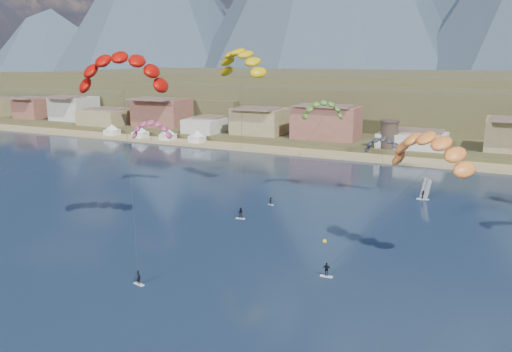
{
  "coord_description": "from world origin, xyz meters",
  "views": [
    {
      "loc": [
        35.59,
        -41.91,
        28.99
      ],
      "look_at": [
        0.0,
        32.0,
        10.0
      ],
      "focal_mm": 36.17,
      "sensor_mm": 36.0,
      "label": 1
    }
  ],
  "objects_px": {
    "kitesurfer_green": "(322,108)",
    "watchtower": "(389,134)",
    "buoy": "(325,241)",
    "kitesurfer_yellow": "(242,59)",
    "kitesurfer_orange": "(431,145)",
    "windsurfer": "(424,193)",
    "kitesurfer_red": "(122,66)"
  },
  "relations": [
    {
      "from": "kitesurfer_green",
      "to": "buoy",
      "type": "xyz_separation_m",
      "value": [
        9.71,
        -26.02,
        -18.75
      ]
    },
    {
      "from": "windsurfer",
      "to": "watchtower",
      "type": "bearing_deg",
      "value": 109.93
    },
    {
      "from": "kitesurfer_orange",
      "to": "buoy",
      "type": "relative_size",
      "value": 33.56
    },
    {
      "from": "kitesurfer_red",
      "to": "kitesurfer_yellow",
      "type": "xyz_separation_m",
      "value": [
        1.68,
        35.55,
        0.91
      ]
    },
    {
      "from": "windsurfer",
      "to": "kitesurfer_red",
      "type": "bearing_deg",
      "value": -129.29
    },
    {
      "from": "kitesurfer_orange",
      "to": "kitesurfer_green",
      "type": "height_order",
      "value": "kitesurfer_green"
    },
    {
      "from": "watchtower",
      "to": "buoy",
      "type": "relative_size",
      "value": 12.75
    },
    {
      "from": "kitesurfer_yellow",
      "to": "buoy",
      "type": "distance_m",
      "value": 44.43
    },
    {
      "from": "watchtower",
      "to": "windsurfer",
      "type": "xyz_separation_m",
      "value": [
        17.2,
        -47.44,
        -4.95
      ]
    },
    {
      "from": "kitesurfer_red",
      "to": "buoy",
      "type": "distance_m",
      "value": 41.42
    },
    {
      "from": "watchtower",
      "to": "buoy",
      "type": "bearing_deg",
      "value": -85.3
    },
    {
      "from": "windsurfer",
      "to": "kitesurfer_orange",
      "type": "bearing_deg",
      "value": -82.34
    },
    {
      "from": "watchtower",
      "to": "kitesurfer_red",
      "type": "xyz_separation_m",
      "value": [
        -21.12,
        -94.27,
        21.33
      ]
    },
    {
      "from": "kitesurfer_orange",
      "to": "kitesurfer_yellow",
      "type": "bearing_deg",
      "value": 149.12
    },
    {
      "from": "kitesurfer_red",
      "to": "buoy",
      "type": "xyz_separation_m",
      "value": [
        27.75,
        13.58,
        -27.58
      ]
    },
    {
      "from": "watchtower",
      "to": "windsurfer",
      "type": "distance_m",
      "value": 50.7
    },
    {
      "from": "kitesurfer_green",
      "to": "watchtower",
      "type": "bearing_deg",
      "value": 86.77
    },
    {
      "from": "kitesurfer_green",
      "to": "windsurfer",
      "type": "relative_size",
      "value": 5.02
    },
    {
      "from": "windsurfer",
      "to": "kitesurfer_yellow",
      "type": "bearing_deg",
      "value": -162.87
    },
    {
      "from": "watchtower",
      "to": "kitesurfer_red",
      "type": "relative_size",
      "value": 0.26
    },
    {
      "from": "kitesurfer_red",
      "to": "windsurfer",
      "type": "bearing_deg",
      "value": 50.71
    },
    {
      "from": "watchtower",
      "to": "kitesurfer_orange",
      "type": "xyz_separation_m",
      "value": [
        22.05,
        -83.54,
        10.96
      ]
    },
    {
      "from": "buoy",
      "to": "kitesurfer_yellow",
      "type": "bearing_deg",
      "value": 139.89
    },
    {
      "from": "kitesurfer_yellow",
      "to": "kitesurfer_green",
      "type": "relative_size",
      "value": 1.52
    },
    {
      "from": "kitesurfer_green",
      "to": "kitesurfer_yellow",
      "type": "bearing_deg",
      "value": -166.08
    },
    {
      "from": "kitesurfer_yellow",
      "to": "kitesurfer_orange",
      "type": "height_order",
      "value": "kitesurfer_yellow"
    },
    {
      "from": "kitesurfer_green",
      "to": "windsurfer",
      "type": "bearing_deg",
      "value": 19.64
    },
    {
      "from": "kitesurfer_yellow",
      "to": "buoy",
      "type": "bearing_deg",
      "value": -40.11
    },
    {
      "from": "kitesurfer_green",
      "to": "windsurfer",
      "type": "distance_m",
      "value": 27.71
    },
    {
      "from": "kitesurfer_red",
      "to": "kitesurfer_orange",
      "type": "height_order",
      "value": "kitesurfer_red"
    },
    {
      "from": "watchtower",
      "to": "buoy",
      "type": "distance_m",
      "value": 81.2
    },
    {
      "from": "kitesurfer_orange",
      "to": "buoy",
      "type": "distance_m",
      "value": 23.29
    }
  ]
}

